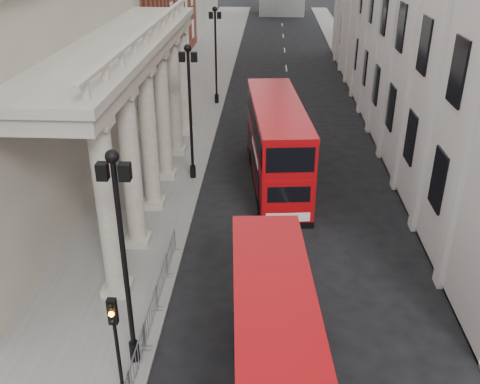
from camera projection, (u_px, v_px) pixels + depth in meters
The scene contains 13 objects.
sidewalk_west at pixel (180, 125), 43.09m from camera, with size 6.00×140.00×0.12m, color slate.
sidewalk_east at pixel (387, 129), 42.27m from camera, with size 3.00×140.00×0.12m, color slate.
kerb at pixel (217, 126), 42.94m from camera, with size 0.20×140.00×0.14m, color slate.
portico_building at pixel (10, 93), 30.08m from camera, with size 9.00×28.00×12.00m, color gray.
lamp_post_south at pixel (123, 249), 17.57m from camera, with size 1.05×0.44×8.32m.
lamp_post_mid at pixel (190, 104), 31.87m from camera, with size 1.05×0.44×8.32m.
lamp_post_north at pixel (216, 49), 46.17m from camera, with size 1.05×0.44×8.32m.
traffic_light at pixel (115, 334), 16.57m from camera, with size 0.28×0.33×4.30m.
bus_near at pixel (274, 356), 16.79m from camera, with size 3.27×10.55×4.49m.
bus_far at pixel (277, 143), 32.45m from camera, with size 4.04×12.00×5.08m.
pedestrian_a at pixel (116, 244), 25.34m from camera, with size 0.58×0.38×1.59m, color black.
pedestrian_b at pixel (102, 199), 29.20m from camera, with size 0.93×0.72×1.91m, color black.
pedestrian_c at pixel (135, 178), 31.93m from camera, with size 0.79×0.51×1.61m, color black.
Camera 1 is at (4.08, -10.65, 14.44)m, focal length 40.00 mm.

